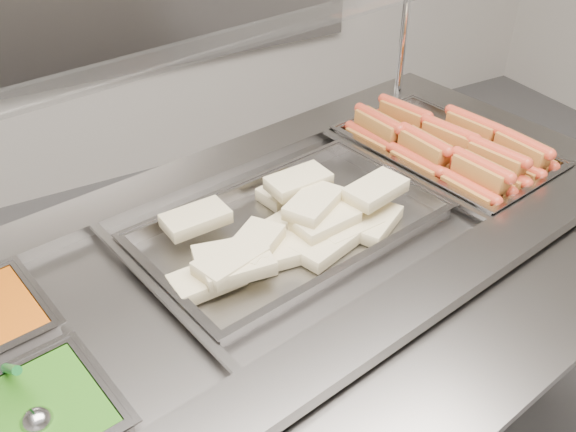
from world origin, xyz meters
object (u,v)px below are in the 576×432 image
steam_counter (274,366)px  pan_hotdogs (444,160)px  pan_wraps (291,231)px  sneeze_guard (206,51)px  serving_spoon (33,413)px

steam_counter → pan_hotdogs: size_ratio=3.32×
steam_counter → pan_wraps: size_ratio=2.70×
steam_counter → sneeze_guard: sneeze_guard is taller
pan_hotdogs → serving_spoon: (-1.26, -0.39, 0.05)m
steam_counter → sneeze_guard: bearing=100.4°
pan_wraps → pan_hotdogs: bearing=10.4°
steam_counter → pan_hotdogs: pan_hotdogs is taller
pan_hotdogs → serving_spoon: bearing=-162.7°
sneeze_guard → pan_wraps: sneeze_guard is taller
sneeze_guard → pan_hotdogs: size_ratio=2.78×
pan_hotdogs → pan_wraps: size_ratio=0.81×
steam_counter → pan_hotdogs: (0.65, 0.12, 0.43)m
steam_counter → serving_spoon: (-0.61, -0.27, 0.49)m
steam_counter → serving_spoon: serving_spoon is taller
sneeze_guard → pan_hotdogs: (0.69, -0.11, -0.43)m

